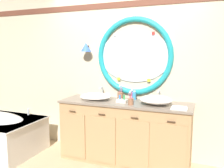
{
  "coord_description": "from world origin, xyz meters",
  "views": [
    {
      "loc": [
        1.18,
        -2.91,
        1.61
      ],
      "look_at": [
        -0.07,
        0.25,
        1.15
      ],
      "focal_mm": 37.65,
      "sensor_mm": 36.0,
      "label": 1
    }
  ],
  "objects_px": {
    "sink_basin_left": "(96,96)",
    "toothbrush_holder_right": "(131,101)",
    "toothbrush_holder_left": "(120,95)",
    "sink_basin_right": "(156,100)",
    "soap_dispenser": "(134,95)",
    "folded_hand_towel": "(179,108)",
    "toiletry_basket": "(122,101)"
  },
  "relations": [
    {
      "from": "toothbrush_holder_right",
      "to": "sink_basin_right",
      "type": "bearing_deg",
      "value": 22.77
    },
    {
      "from": "toothbrush_holder_right",
      "to": "toothbrush_holder_left",
      "type": "bearing_deg",
      "value": 127.98
    },
    {
      "from": "toothbrush_holder_left",
      "to": "sink_basin_right",
      "type": "bearing_deg",
      "value": -20.31
    },
    {
      "from": "sink_basin_left",
      "to": "toothbrush_holder_right",
      "type": "xyz_separation_m",
      "value": [
        0.59,
        -0.13,
        0.0
      ]
    },
    {
      "from": "folded_hand_towel",
      "to": "toothbrush_holder_right",
      "type": "bearing_deg",
      "value": 178.32
    },
    {
      "from": "toiletry_basket",
      "to": "toothbrush_holder_left",
      "type": "bearing_deg",
      "value": 114.43
    },
    {
      "from": "folded_hand_towel",
      "to": "toothbrush_holder_left",
      "type": "bearing_deg",
      "value": 157.82
    },
    {
      "from": "toothbrush_holder_right",
      "to": "folded_hand_towel",
      "type": "height_order",
      "value": "toothbrush_holder_right"
    },
    {
      "from": "toothbrush_holder_right",
      "to": "folded_hand_towel",
      "type": "xyz_separation_m",
      "value": [
        0.64,
        -0.02,
        -0.04
      ]
    },
    {
      "from": "sink_basin_right",
      "to": "toothbrush_holder_left",
      "type": "height_order",
      "value": "toothbrush_holder_left"
    },
    {
      "from": "toothbrush_holder_left",
      "to": "folded_hand_towel",
      "type": "distance_m",
      "value": 0.99
    },
    {
      "from": "sink_basin_left",
      "to": "toothbrush_holder_left",
      "type": "distance_m",
      "value": 0.38
    },
    {
      "from": "sink_basin_left",
      "to": "toothbrush_holder_right",
      "type": "height_order",
      "value": "toothbrush_holder_right"
    },
    {
      "from": "sink_basin_right",
      "to": "toothbrush_holder_left",
      "type": "relative_size",
      "value": 1.97
    },
    {
      "from": "toiletry_basket",
      "to": "sink_basin_left",
      "type": "bearing_deg",
      "value": 175.76
    },
    {
      "from": "sink_basin_right",
      "to": "sink_basin_left",
      "type": "bearing_deg",
      "value": 180.0
    },
    {
      "from": "folded_hand_towel",
      "to": "sink_basin_right",
      "type": "bearing_deg",
      "value": 154.45
    },
    {
      "from": "sink_basin_left",
      "to": "toiletry_basket",
      "type": "bearing_deg",
      "value": -4.24
    },
    {
      "from": "sink_basin_right",
      "to": "toiletry_basket",
      "type": "height_order",
      "value": "sink_basin_right"
    },
    {
      "from": "toothbrush_holder_left",
      "to": "soap_dispenser",
      "type": "xyz_separation_m",
      "value": [
        0.22,
        0.01,
        0.01
      ]
    },
    {
      "from": "toothbrush_holder_left",
      "to": "folded_hand_towel",
      "type": "xyz_separation_m",
      "value": [
        0.92,
        -0.37,
        -0.04
      ]
    },
    {
      "from": "sink_basin_right",
      "to": "toothbrush_holder_right",
      "type": "relative_size",
      "value": 2.06
    },
    {
      "from": "sink_basin_left",
      "to": "toothbrush_holder_left",
      "type": "height_order",
      "value": "toothbrush_holder_left"
    },
    {
      "from": "sink_basin_right",
      "to": "soap_dispenser",
      "type": "distance_m",
      "value": 0.45
    },
    {
      "from": "sink_basin_left",
      "to": "folded_hand_towel",
      "type": "xyz_separation_m",
      "value": [
        1.23,
        -0.15,
        -0.04
      ]
    },
    {
      "from": "toothbrush_holder_right",
      "to": "soap_dispenser",
      "type": "height_order",
      "value": "toothbrush_holder_right"
    },
    {
      "from": "sink_basin_left",
      "to": "toothbrush_holder_right",
      "type": "distance_m",
      "value": 0.61
    },
    {
      "from": "toothbrush_holder_right",
      "to": "folded_hand_towel",
      "type": "bearing_deg",
      "value": -1.68
    },
    {
      "from": "toothbrush_holder_right",
      "to": "toiletry_basket",
      "type": "distance_m",
      "value": 0.19
    },
    {
      "from": "sink_basin_right",
      "to": "soap_dispenser",
      "type": "relative_size",
      "value": 3.08
    },
    {
      "from": "soap_dispenser",
      "to": "toiletry_basket",
      "type": "height_order",
      "value": "soap_dispenser"
    },
    {
      "from": "toothbrush_holder_left",
      "to": "folded_hand_towel",
      "type": "bearing_deg",
      "value": -22.18
    }
  ]
}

